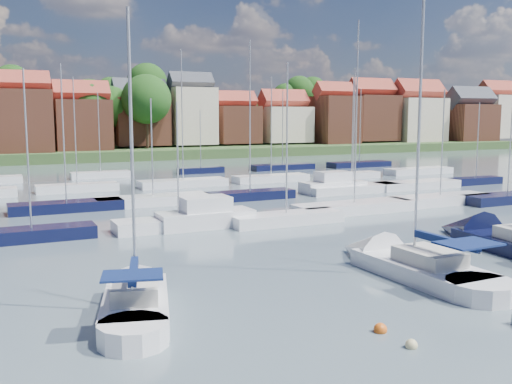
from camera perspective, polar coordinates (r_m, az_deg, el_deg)
ground at (r=62.17m, az=-6.89°, el=0.11°), size 260.00×260.00×0.00m
sailboat_left at (r=24.99m, az=-11.87°, el=-10.45°), size 5.00×10.02×13.26m
sailboat_centre at (r=31.00m, az=14.31°, el=-7.00°), size 3.38×11.95×16.14m
sailboat_navy at (r=38.56m, az=23.14°, el=-4.53°), size 4.50×13.45×18.23m
buoy_b at (r=21.35m, az=15.27°, el=-14.80°), size 0.43×0.43×0.43m
buoy_c at (r=22.49m, az=12.32°, el=-13.52°), size 0.51×0.51×0.51m
buoy_e at (r=35.69m, az=16.60°, el=-5.74°), size 0.46×0.46×0.46m
marina_field at (r=58.24m, az=-3.60°, el=0.08°), size 79.62×41.41×15.93m
far_shore_town at (r=152.74m, az=-17.30°, el=5.97°), size 212.46×90.00×22.27m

